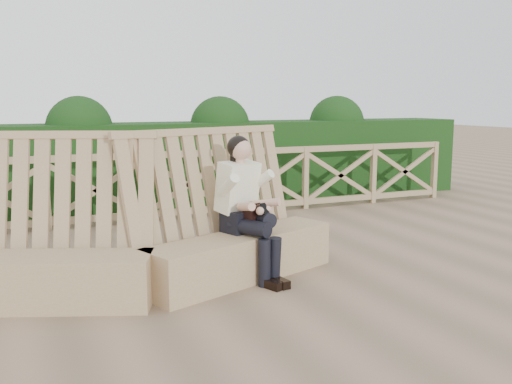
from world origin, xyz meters
name	(u,v)px	position (x,y,z in m)	size (l,w,h in m)	color
ground	(284,280)	(0.00, 0.00, 0.00)	(60.00, 60.00, 0.00)	brown
bench	(140,250)	(-1.47, 0.30, 0.41)	(4.43, 1.53, 1.62)	#937454
woman	(246,202)	(-0.32, 0.28, 0.82)	(0.58, 0.97, 1.53)	black
guardrail	(188,185)	(0.00, 3.50, 0.55)	(10.10, 0.09, 1.10)	#967B57
hedge	(168,165)	(0.00, 4.70, 0.75)	(12.00, 1.20, 1.50)	black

